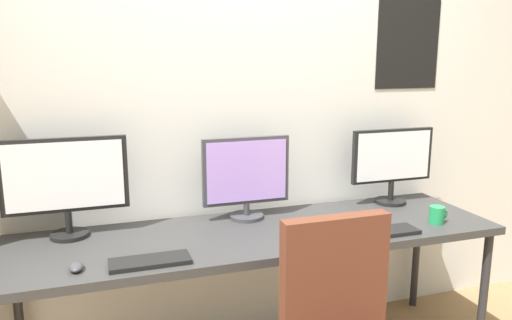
# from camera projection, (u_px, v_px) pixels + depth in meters

# --- Properties ---
(wall_back) EXTENTS (4.82, 0.11, 2.60)m
(wall_back) POSITION_uv_depth(u_px,v_px,m) (235.00, 110.00, 2.73)
(wall_back) COLOR silver
(wall_back) RESTS_ON ground_plane
(desk) EXTENTS (2.42, 0.68, 0.74)m
(desk) POSITION_uv_depth(u_px,v_px,m) (259.00, 240.00, 2.46)
(desk) COLOR #333333
(desk) RESTS_ON ground_plane
(monitor_left) EXTENTS (0.57, 0.18, 0.48)m
(monitor_left) POSITION_uv_depth(u_px,v_px,m) (65.00, 181.00, 2.32)
(monitor_left) COLOR black
(monitor_left) RESTS_ON desk
(monitor_center) EXTENTS (0.47, 0.18, 0.44)m
(monitor_center) POSITION_uv_depth(u_px,v_px,m) (246.00, 176.00, 2.60)
(monitor_center) COLOR #38383D
(monitor_center) RESTS_ON desk
(monitor_right) EXTENTS (0.51, 0.18, 0.44)m
(monitor_right) POSITION_uv_depth(u_px,v_px,m) (392.00, 161.00, 2.87)
(monitor_right) COLOR black
(monitor_right) RESTS_ON desk
(keyboard_left) EXTENTS (0.34, 0.13, 0.02)m
(keyboard_left) POSITION_uv_depth(u_px,v_px,m) (150.00, 261.00, 2.06)
(keyboard_left) COLOR black
(keyboard_left) RESTS_ON desk
(keyboard_right) EXTENTS (0.35, 0.13, 0.02)m
(keyboard_right) POSITION_uv_depth(u_px,v_px,m) (383.00, 232.00, 2.41)
(keyboard_right) COLOR black
(keyboard_right) RESTS_ON desk
(computer_mouse) EXTENTS (0.06, 0.10, 0.03)m
(computer_mouse) POSITION_uv_depth(u_px,v_px,m) (76.00, 267.00, 2.00)
(computer_mouse) COLOR #38383D
(computer_mouse) RESTS_ON desk
(coffee_mug) EXTENTS (0.11, 0.08, 0.09)m
(coffee_mug) POSITION_uv_depth(u_px,v_px,m) (437.00, 215.00, 2.56)
(coffee_mug) COLOR #1E8C4C
(coffee_mug) RESTS_ON desk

